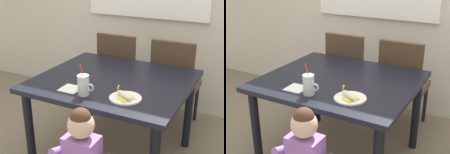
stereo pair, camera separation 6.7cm
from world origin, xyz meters
The scene contains 8 objects.
dining_table centered at (0.00, 0.00, 0.65)m, with size 1.23×1.08×0.75m.
dining_chair_left centered at (-0.29, 0.73, 0.54)m, with size 0.44×0.45×0.96m.
dining_chair_right centered at (0.31, 0.73, 0.54)m, with size 0.44×0.45×0.96m.
toddler_standing centered at (0.14, -0.72, 0.53)m, with size 0.33×0.24×0.84m.
milk_cup centered at (-0.05, -0.38, 0.82)m, with size 0.13×0.09×0.25m.
snack_plate centered at (0.25, -0.30, 0.76)m, with size 0.23×0.23×0.01m, color white.
peeled_banana centered at (0.24, -0.32, 0.78)m, with size 0.17×0.15×0.07m.
paper_napkin centered at (-0.20, -0.34, 0.76)m, with size 0.15×0.15×0.00m, color white.
Camera 1 is at (1.05, -2.08, 1.67)m, focal length 49.08 mm.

